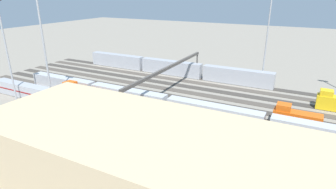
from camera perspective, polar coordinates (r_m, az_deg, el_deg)
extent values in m
plane|color=gray|center=(78.12, 5.25, -1.16)|extent=(400.00, 400.00, 0.00)
cube|color=#3D3833|center=(95.92, 9.84, 2.77)|extent=(140.00, 2.80, 0.12)
cube|color=#4C443D|center=(91.38, 8.86, 1.94)|extent=(140.00, 2.80, 0.12)
cube|color=#3D3833|center=(86.89, 7.78, 1.03)|extent=(140.00, 2.80, 0.12)
cube|color=#4C443D|center=(82.46, 6.58, 0.01)|extent=(140.00, 2.80, 0.12)
cube|color=#3D3833|center=(78.10, 5.25, -1.12)|extent=(140.00, 2.80, 0.12)
cube|color=#3D3833|center=(73.81, 3.76, -2.38)|extent=(140.00, 2.80, 0.12)
cube|color=#4C443D|center=(69.63, 2.09, -3.79)|extent=(140.00, 2.80, 0.12)
cube|color=#3D3833|center=(65.56, 0.20, -5.38)|extent=(140.00, 2.80, 0.12)
cube|color=#4C443D|center=(61.63, -1.94, -7.16)|extent=(140.00, 2.80, 0.12)
cube|color=gold|center=(81.35, 29.76, 0.34)|extent=(3.00, 2.70, 1.40)
cube|color=#B7BABF|center=(63.63, 30.52, -7.30)|extent=(23.00, 3.00, 3.80)
cube|color=#B7BABF|center=(65.83, 9.27, -3.67)|extent=(23.00, 3.00, 3.80)
cube|color=#B7BABF|center=(76.08, -8.24, -0.26)|extent=(23.00, 3.00, 3.80)
cube|color=#B7BABF|center=(91.73, -20.68, 2.21)|extent=(23.00, 3.00, 3.80)
cube|color=#D85914|center=(67.94, 24.87, -4.71)|extent=(10.00, 3.00, 3.60)
cube|color=#D85914|center=(67.09, 22.65, -2.36)|extent=(3.00, 2.70, 1.40)
cube|color=#A8AAB2|center=(54.44, 26.34, -11.12)|extent=(23.00, 3.00, 3.80)
cube|color=maroon|center=(54.39, 26.36, -11.02)|extent=(22.40, 3.06, 0.36)
cube|color=#A8AAB2|center=(58.75, 2.19, -6.47)|extent=(23.00, 3.00, 3.80)
cube|color=maroon|center=(58.86, 2.18, -6.68)|extent=(22.40, 3.06, 0.36)
cube|color=#A8AAB2|center=(71.49, -15.63, -2.20)|extent=(23.00, 3.00, 3.80)
cube|color=maroon|center=(71.61, -15.60, -2.45)|extent=(22.40, 3.06, 0.36)
cube|color=#A8AAB2|center=(89.11, -27.19, 0.72)|extent=(23.00, 3.00, 3.80)
cube|color=maroon|center=(89.11, -27.20, 0.74)|extent=(22.40, 3.06, 0.36)
cube|color=#A8AAB2|center=(93.42, 14.07, 3.62)|extent=(23.00, 3.00, 5.00)
cube|color=#A8AAB2|center=(101.38, 0.68, 5.53)|extent=(23.00, 3.00, 5.00)
cube|color=#A8AAB2|center=(114.02, -10.32, 6.88)|extent=(23.00, 3.00, 5.00)
cube|color=#D85914|center=(80.54, -17.75, 0.05)|extent=(10.00, 3.00, 3.60)
cube|color=#D85914|center=(81.84, -19.44, 2.03)|extent=(3.00, 2.70, 1.40)
cylinder|color=#9EA0A5|center=(91.86, 19.48, 9.73)|extent=(0.44, 0.44, 26.81)
cylinder|color=#9EA0A5|center=(72.50, -23.90, 7.73)|extent=(0.44, 0.44, 29.65)
cylinder|color=#9EA0A5|center=(83.99, -30.07, 7.13)|extent=(0.44, 0.44, 26.44)
cylinder|color=#4C4742|center=(99.30, 5.95, 5.93)|extent=(0.50, 0.50, 8.00)
cylinder|color=#4C4742|center=(62.37, -9.37, -3.09)|extent=(0.50, 0.50, 8.00)
cube|color=#4C4742|center=(78.68, 0.04, 5.53)|extent=(0.70, 45.00, 0.80)
cube|color=tan|center=(39.82, -3.75, -14.52)|extent=(50.53, 19.98, 11.53)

